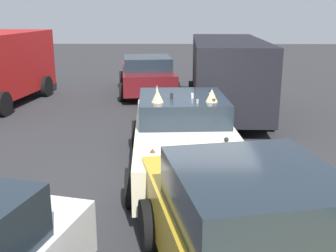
# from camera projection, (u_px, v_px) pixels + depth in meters

# --- Properties ---
(ground_plane) EXTENTS (60.00, 60.00, 0.00)m
(ground_plane) POSITION_uv_depth(u_px,v_px,m) (184.00, 171.00, 8.07)
(ground_plane) COLOR #2D2D30
(art_car_decorated) EXTENTS (4.76, 2.27, 1.61)m
(art_car_decorated) POSITION_uv_depth(u_px,v_px,m) (184.00, 135.00, 7.97)
(art_car_decorated) COLOR beige
(art_car_decorated) RESTS_ON ground
(parked_van_behind_right) EXTENTS (5.37, 2.31, 2.17)m
(parked_van_behind_right) POSITION_uv_depth(u_px,v_px,m) (227.00, 73.00, 12.05)
(parked_van_behind_right) COLOR black
(parked_van_behind_right) RESTS_ON ground
(parked_sedan_near_right) EXTENTS (4.57, 2.61, 1.51)m
(parked_sedan_near_right) POSITION_uv_depth(u_px,v_px,m) (255.00, 245.00, 4.19)
(parked_sedan_near_right) COLOR gold
(parked_sedan_near_right) RESTS_ON ground
(parked_sedan_near_left) EXTENTS (4.49, 2.41, 1.37)m
(parked_sedan_near_left) POSITION_uv_depth(u_px,v_px,m) (147.00, 75.00, 15.23)
(parked_sedan_near_left) COLOR #5B1419
(parked_sedan_near_left) RESTS_ON ground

